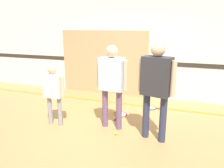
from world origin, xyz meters
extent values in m
plane|color=#A87F4C|center=(0.00, 0.00, 0.00)|extent=(16.00, 16.00, 0.00)
cube|color=silver|center=(0.00, 2.24, 1.60)|extent=(16.00, 0.06, 3.20)
cube|color=#2D2823|center=(0.00, 2.21, 1.02)|extent=(16.00, 0.01, 0.12)
cube|color=tan|center=(-0.97, 2.18, 0.96)|extent=(2.73, 0.05, 1.93)
cube|color=orange|center=(0.00, 1.42, 0.00)|extent=(14.40, 0.10, 0.01)
cylinder|color=#6B4C70|center=(-0.09, -0.02, 0.41)|extent=(0.12, 0.12, 0.82)
cylinder|color=#6B4C70|center=(0.22, -0.04, 0.41)|extent=(0.12, 0.12, 0.82)
cube|color=silver|center=(0.06, -0.03, 1.14)|extent=(0.50, 0.30, 0.65)
sphere|color=#DBAD89|center=(0.06, -0.03, 1.59)|extent=(0.24, 0.24, 0.24)
cylinder|color=#DBAD89|center=(-0.22, -0.01, 1.13)|extent=(0.09, 0.09, 0.58)
cylinder|color=#DBAD89|center=(0.35, -0.05, 1.13)|extent=(0.09, 0.09, 0.58)
cylinder|color=gray|center=(-1.24, -0.30, 0.31)|extent=(0.09, 0.09, 0.62)
cylinder|color=gray|center=(-1.01, -0.29, 0.31)|extent=(0.09, 0.09, 0.62)
cube|color=silver|center=(-1.13, -0.30, 0.87)|extent=(0.37, 0.21, 0.49)
sphere|color=#DBAD89|center=(-1.13, -0.30, 1.20)|extent=(0.18, 0.18, 0.18)
cylinder|color=#DBAD89|center=(-1.34, -0.31, 0.86)|extent=(0.06, 0.06, 0.44)
cylinder|color=#DBAD89|center=(-0.91, -0.29, 0.86)|extent=(0.06, 0.06, 0.44)
cylinder|color=#2D334C|center=(1.12, -0.28, 0.43)|extent=(0.13, 0.13, 0.87)
cylinder|color=#2D334C|center=(0.80, -0.19, 0.43)|extent=(0.13, 0.13, 0.87)
cube|color=#2D2D33|center=(0.96, -0.24, 1.21)|extent=(0.56, 0.39, 0.69)
sphere|color=#DBAD89|center=(0.96, -0.24, 1.68)|extent=(0.25, 0.25, 0.25)
cylinder|color=#DBAD89|center=(1.25, -0.31, 1.20)|extent=(0.09, 0.09, 0.61)
cylinder|color=#DBAD89|center=(0.67, -0.16, 1.20)|extent=(0.09, 0.09, 0.61)
torus|color=red|center=(0.05, 0.65, 0.01)|extent=(0.33, 0.33, 0.02)
cylinder|color=silver|center=(0.05, 0.65, 0.01)|extent=(0.26, 0.26, 0.01)
cylinder|color=black|center=(0.03, 0.40, 0.01)|extent=(0.05, 0.22, 0.02)
sphere|color=black|center=(0.02, 0.29, 0.01)|extent=(0.03, 0.03, 0.03)
torus|color=#28282D|center=(0.66, 1.31, 0.01)|extent=(0.27, 0.27, 0.02)
cylinder|color=silver|center=(0.66, 1.31, 0.01)|extent=(0.22, 0.22, 0.01)
cylinder|color=black|center=(0.87, 1.32, 0.01)|extent=(0.18, 0.03, 0.02)
sphere|color=black|center=(0.96, 1.32, 0.01)|extent=(0.03, 0.03, 0.03)
sphere|color=#CCE038|center=(0.25, -0.32, 0.03)|extent=(0.07, 0.07, 0.07)
sphere|color=#CCE038|center=(-0.12, 0.72, 0.03)|extent=(0.07, 0.07, 0.07)
camera|label=1|loc=(1.43, -3.99, 2.06)|focal=35.00mm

